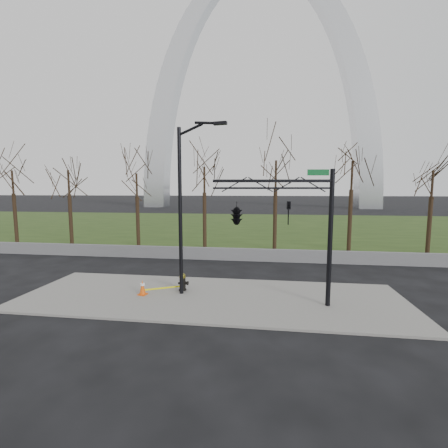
# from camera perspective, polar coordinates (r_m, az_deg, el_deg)

# --- Properties ---
(ground) EXTENTS (500.00, 500.00, 0.00)m
(ground) POSITION_cam_1_polar(r_m,az_deg,el_deg) (15.06, -2.43, -13.57)
(ground) COLOR black
(ground) RESTS_ON ground
(sidewalk) EXTENTS (18.00, 6.00, 0.10)m
(sidewalk) POSITION_cam_1_polar(r_m,az_deg,el_deg) (15.04, -2.43, -13.39)
(sidewalk) COLOR slate
(sidewalk) RESTS_ON ground
(grass_strip) EXTENTS (120.00, 40.00, 0.06)m
(grass_strip) POSITION_cam_1_polar(r_m,az_deg,el_deg) (44.29, 4.50, -0.26)
(grass_strip) COLOR #273D16
(grass_strip) RESTS_ON ground
(guardrail) EXTENTS (60.00, 0.30, 0.90)m
(guardrail) POSITION_cam_1_polar(r_m,az_deg,el_deg) (22.56, 1.20, -5.61)
(guardrail) COLOR #59595B
(guardrail) RESTS_ON ground
(gateway_arch) EXTENTS (66.00, 6.00, 65.00)m
(gateway_arch) POSITION_cam_1_polar(r_m,az_deg,el_deg) (93.07, 6.47, 23.44)
(gateway_arch) COLOR silver
(gateway_arch) RESTS_ON ground
(tree_row) EXTENTS (58.65, 4.00, 8.19)m
(tree_row) POSITION_cam_1_polar(r_m,az_deg,el_deg) (26.22, 16.16, 3.85)
(tree_row) COLOR black
(tree_row) RESTS_ON ground
(fire_hydrant) EXTENTS (0.58, 0.38, 0.94)m
(fire_hydrant) POSITION_cam_1_polar(r_m,az_deg,el_deg) (15.82, -7.64, -10.60)
(fire_hydrant) COLOR black
(fire_hydrant) RESTS_ON sidewalk
(traffic_cone) EXTENTS (0.45, 0.45, 0.73)m
(traffic_cone) POSITION_cam_1_polar(r_m,az_deg,el_deg) (15.60, -14.86, -11.27)
(traffic_cone) COLOR #E14F0B
(traffic_cone) RESTS_ON sidewalk
(street_light) EXTENTS (2.38, 0.57, 8.21)m
(street_light) POSITION_cam_1_polar(r_m,az_deg,el_deg) (14.62, -7.33, 4.60)
(street_light) COLOR black
(street_light) RESTS_ON ground
(traffic_signal_mast) EXTENTS (5.07, 2.53, 6.00)m
(traffic_signal_mast) POSITION_cam_1_polar(r_m,az_deg,el_deg) (13.11, 5.68, 2.03)
(traffic_signal_mast) COLOR black
(traffic_signal_mast) RESTS_ON ground
(caution_tape) EXTENTS (1.80, 0.89, 0.47)m
(caution_tape) POSITION_cam_1_polar(r_m,az_deg,el_deg) (15.70, -10.61, -11.31)
(caution_tape) COLOR yellow
(caution_tape) RESTS_ON ground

